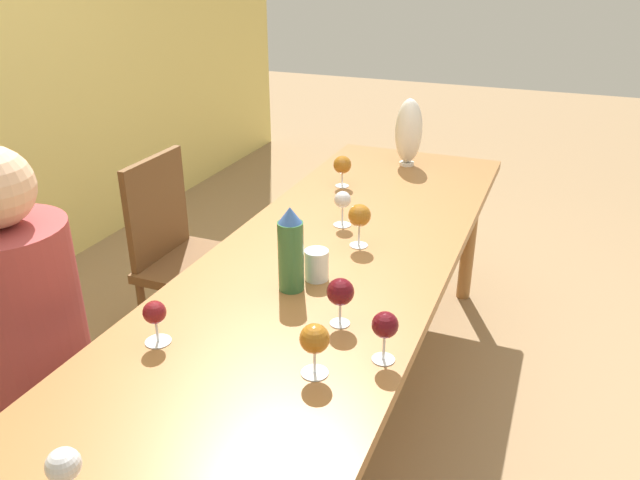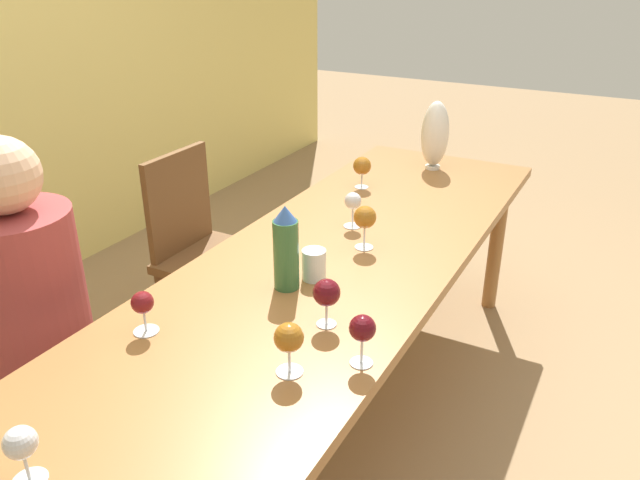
{
  "view_description": "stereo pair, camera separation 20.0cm",
  "coord_description": "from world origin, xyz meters",
  "px_view_note": "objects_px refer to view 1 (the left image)",
  "views": [
    {
      "loc": [
        -1.78,
        -0.68,
        1.68
      ],
      "look_at": [
        -0.1,
        0.0,
        0.84
      ],
      "focal_mm": 35.0,
      "sensor_mm": 36.0,
      "label": 1
    },
    {
      "loc": [
        -1.7,
        -0.86,
        1.68
      ],
      "look_at": [
        -0.1,
        0.0,
        0.84
      ],
      "focal_mm": 35.0,
      "sensor_mm": 36.0,
      "label": 2
    }
  ],
  "objects_px": {
    "water_bottle": "(291,250)",
    "wine_glass_7": "(64,467)",
    "wine_glass_1": "(155,314)",
    "wine_glass_4": "(342,165)",
    "wine_glass_0": "(385,326)",
    "wine_glass_6": "(360,216)",
    "person_near": "(29,333)",
    "wine_glass_3": "(343,201)",
    "chair_far": "(186,252)",
    "wine_glass_5": "(340,293)",
    "water_tumbler": "(317,265)",
    "chair_near": "(19,375)",
    "vase": "(409,131)",
    "wine_glass_2": "(315,340)"
  },
  "relations": [
    {
      "from": "wine_glass_2",
      "to": "chair_far",
      "type": "distance_m",
      "value": 1.37
    },
    {
      "from": "vase",
      "to": "wine_glass_1",
      "type": "bearing_deg",
      "value": 172.58
    },
    {
      "from": "chair_far",
      "to": "wine_glass_5",
      "type": "bearing_deg",
      "value": -124.61
    },
    {
      "from": "water_tumbler",
      "to": "wine_glass_1",
      "type": "height_order",
      "value": "wine_glass_1"
    },
    {
      "from": "water_tumbler",
      "to": "wine_glass_7",
      "type": "height_order",
      "value": "wine_glass_7"
    },
    {
      "from": "wine_glass_5",
      "to": "chair_near",
      "type": "height_order",
      "value": "chair_near"
    },
    {
      "from": "wine_glass_3",
      "to": "person_near",
      "type": "distance_m",
      "value": 1.14
    },
    {
      "from": "wine_glass_5",
      "to": "water_bottle",
      "type": "bearing_deg",
      "value": 57.7
    },
    {
      "from": "wine_glass_1",
      "to": "wine_glass_4",
      "type": "relative_size",
      "value": 0.89
    },
    {
      "from": "water_tumbler",
      "to": "wine_glass_4",
      "type": "height_order",
      "value": "wine_glass_4"
    },
    {
      "from": "wine_glass_6",
      "to": "water_bottle",
      "type": "bearing_deg",
      "value": 165.97
    },
    {
      "from": "wine_glass_7",
      "to": "chair_far",
      "type": "distance_m",
      "value": 1.64
    },
    {
      "from": "water_bottle",
      "to": "wine_glass_1",
      "type": "xyz_separation_m",
      "value": [
        -0.4,
        0.21,
        -0.05
      ]
    },
    {
      "from": "water_tumbler",
      "to": "wine_glass_6",
      "type": "distance_m",
      "value": 0.29
    },
    {
      "from": "wine_glass_0",
      "to": "wine_glass_5",
      "type": "height_order",
      "value": "wine_glass_5"
    },
    {
      "from": "wine_glass_3",
      "to": "chair_near",
      "type": "bearing_deg",
      "value": 141.68
    },
    {
      "from": "vase",
      "to": "wine_glass_5",
      "type": "height_order",
      "value": "vase"
    },
    {
      "from": "water_bottle",
      "to": "wine_glass_7",
      "type": "relative_size",
      "value": 2.08
    },
    {
      "from": "wine_glass_3",
      "to": "wine_glass_4",
      "type": "distance_m",
      "value": 0.43
    },
    {
      "from": "wine_glass_0",
      "to": "person_near",
      "type": "relative_size",
      "value": 0.11
    },
    {
      "from": "wine_glass_4",
      "to": "chair_near",
      "type": "bearing_deg",
      "value": 156.43
    },
    {
      "from": "wine_glass_5",
      "to": "wine_glass_1",
      "type": "bearing_deg",
      "value": 122.39
    },
    {
      "from": "wine_glass_3",
      "to": "wine_glass_4",
      "type": "xyz_separation_m",
      "value": [
        0.41,
        0.15,
        -0.0
      ]
    },
    {
      "from": "wine_glass_3",
      "to": "wine_glass_6",
      "type": "height_order",
      "value": "wine_glass_6"
    },
    {
      "from": "wine_glass_0",
      "to": "wine_glass_6",
      "type": "bearing_deg",
      "value": 24.09
    },
    {
      "from": "wine_glass_1",
      "to": "chair_far",
      "type": "xyz_separation_m",
      "value": [
        0.93,
        0.54,
        -0.34
      ]
    },
    {
      "from": "wine_glass_4",
      "to": "wine_glass_5",
      "type": "bearing_deg",
      "value": -160.13
    },
    {
      "from": "wine_glass_2",
      "to": "wine_glass_4",
      "type": "distance_m",
      "value": 1.35
    },
    {
      "from": "person_near",
      "to": "wine_glass_3",
      "type": "bearing_deg",
      "value": -34.97
    },
    {
      "from": "wine_glass_5",
      "to": "wine_glass_6",
      "type": "xyz_separation_m",
      "value": [
        0.5,
        0.11,
        0.01
      ]
    },
    {
      "from": "water_bottle",
      "to": "chair_far",
      "type": "distance_m",
      "value": 1.0
    },
    {
      "from": "wine_glass_1",
      "to": "chair_near",
      "type": "relative_size",
      "value": 0.14
    },
    {
      "from": "water_tumbler",
      "to": "wine_glass_0",
      "type": "distance_m",
      "value": 0.47
    },
    {
      "from": "wine_glass_0",
      "to": "wine_glass_5",
      "type": "relative_size",
      "value": 0.99
    },
    {
      "from": "wine_glass_5",
      "to": "person_near",
      "type": "relative_size",
      "value": 0.11
    },
    {
      "from": "vase",
      "to": "wine_glass_1",
      "type": "relative_size",
      "value": 2.63
    },
    {
      "from": "wine_glass_0",
      "to": "chair_near",
      "type": "relative_size",
      "value": 0.15
    },
    {
      "from": "water_bottle",
      "to": "chair_far",
      "type": "relative_size",
      "value": 0.3
    },
    {
      "from": "person_near",
      "to": "wine_glass_7",
      "type": "bearing_deg",
      "value": -128.61
    },
    {
      "from": "wine_glass_3",
      "to": "chair_near",
      "type": "xyz_separation_m",
      "value": [
        -0.92,
        0.73,
        -0.35
      ]
    },
    {
      "from": "water_tumbler",
      "to": "chair_near",
      "type": "xyz_separation_m",
      "value": [
        -0.49,
        0.8,
        -0.3
      ]
    },
    {
      "from": "wine_glass_0",
      "to": "chair_near",
      "type": "bearing_deg",
      "value": 97.96
    },
    {
      "from": "person_near",
      "to": "wine_glass_4",
      "type": "bearing_deg",
      "value": -20.46
    },
    {
      "from": "water_tumbler",
      "to": "wine_glass_7",
      "type": "relative_size",
      "value": 0.76
    },
    {
      "from": "wine_glass_1",
      "to": "wine_glass_6",
      "type": "relative_size",
      "value": 0.79
    },
    {
      "from": "wine_glass_6",
      "to": "chair_near",
      "type": "relative_size",
      "value": 0.17
    },
    {
      "from": "wine_glass_1",
      "to": "wine_glass_2",
      "type": "bearing_deg",
      "value": -86.01
    },
    {
      "from": "wine_glass_5",
      "to": "wine_glass_7",
      "type": "height_order",
      "value": "wine_glass_5"
    },
    {
      "from": "wine_glass_0",
      "to": "person_near",
      "type": "xyz_separation_m",
      "value": [
        -0.16,
        1.04,
        -0.18
      ]
    },
    {
      "from": "wine_glass_6",
      "to": "person_near",
      "type": "relative_size",
      "value": 0.13
    }
  ]
}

